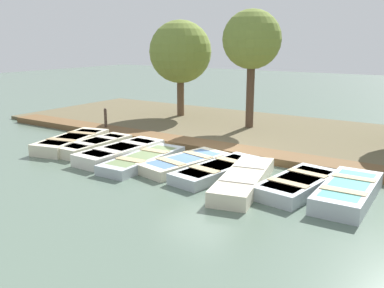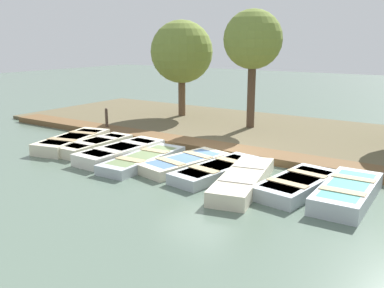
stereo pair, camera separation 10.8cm
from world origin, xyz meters
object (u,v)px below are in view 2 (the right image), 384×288
(mooring_post_near, at_px, (107,120))
(rowboat_5, at_px, (217,170))
(rowboat_2, at_px, (121,152))
(park_tree_left, at_px, (253,41))
(rowboat_0, at_px, (73,141))
(rowboat_1, at_px, (96,145))
(rowboat_6, at_px, (243,180))
(rowboat_3, at_px, (143,159))
(rowboat_7, at_px, (297,184))
(park_tree_far_left, at_px, (182,52))
(rowboat_8, at_px, (347,192))
(rowboat_4, at_px, (184,163))

(mooring_post_near, bearing_deg, rowboat_5, 70.55)
(rowboat_2, relative_size, park_tree_left, 0.64)
(rowboat_0, relative_size, rowboat_1, 1.17)
(rowboat_0, height_order, mooring_post_near, mooring_post_near)
(rowboat_0, height_order, rowboat_6, rowboat_0)
(rowboat_3, bearing_deg, rowboat_7, 91.78)
(rowboat_6, relative_size, park_tree_left, 0.72)
(rowboat_6, bearing_deg, mooring_post_near, -122.92)
(mooring_post_near, distance_m, park_tree_left, 7.10)
(rowboat_7, distance_m, park_tree_far_left, 11.69)
(rowboat_5, distance_m, rowboat_8, 3.74)
(rowboat_8, xyz_separation_m, park_tree_far_left, (-7.03, -10.04, 3.09))
(rowboat_2, distance_m, park_tree_left, 7.65)
(rowboat_1, distance_m, rowboat_5, 5.15)
(rowboat_8, bearing_deg, mooring_post_near, -104.09)
(rowboat_2, relative_size, rowboat_3, 0.98)
(rowboat_4, bearing_deg, mooring_post_near, -100.37)
(rowboat_8, relative_size, park_tree_left, 0.59)
(rowboat_6, xyz_separation_m, park_tree_left, (-6.83, -3.18, 3.67))
(rowboat_4, distance_m, rowboat_6, 2.43)
(rowboat_4, distance_m, mooring_post_near, 6.25)
(rowboat_7, bearing_deg, rowboat_1, -82.59)
(park_tree_far_left, bearing_deg, rowboat_8, 54.99)
(rowboat_1, distance_m, rowboat_4, 3.89)
(rowboat_5, bearing_deg, park_tree_left, -152.88)
(rowboat_0, bearing_deg, park_tree_left, 134.09)
(rowboat_1, bearing_deg, rowboat_7, 88.87)
(rowboat_5, height_order, park_tree_far_left, park_tree_far_left)
(rowboat_8, bearing_deg, rowboat_0, -90.70)
(rowboat_5, bearing_deg, rowboat_1, -81.50)
(rowboat_1, height_order, mooring_post_near, mooring_post_near)
(rowboat_1, xyz_separation_m, rowboat_4, (-0.04, 3.89, -0.03))
(rowboat_1, relative_size, rowboat_4, 0.93)
(rowboat_3, bearing_deg, park_tree_left, 173.50)
(rowboat_1, distance_m, mooring_post_near, 3.09)
(rowboat_0, xyz_separation_m, mooring_post_near, (-2.54, -0.76, 0.32))
(rowboat_3, height_order, rowboat_8, rowboat_8)
(rowboat_5, height_order, rowboat_6, rowboat_6)
(rowboat_0, height_order, rowboat_3, rowboat_0)
(rowboat_6, relative_size, rowboat_8, 1.22)
(rowboat_1, bearing_deg, park_tree_far_left, -171.52)
(rowboat_7, bearing_deg, rowboat_6, -61.90)
(rowboat_2, relative_size, mooring_post_near, 3.11)
(rowboat_1, distance_m, rowboat_7, 7.61)
(rowboat_1, xyz_separation_m, rowboat_5, (0.04, 5.15, -0.03))
(rowboat_0, relative_size, rowboat_8, 1.14)
(rowboat_6, bearing_deg, park_tree_left, -167.80)
(rowboat_3, height_order, rowboat_6, rowboat_6)
(rowboat_3, relative_size, park_tree_left, 0.65)
(rowboat_5, bearing_deg, mooring_post_near, -100.48)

